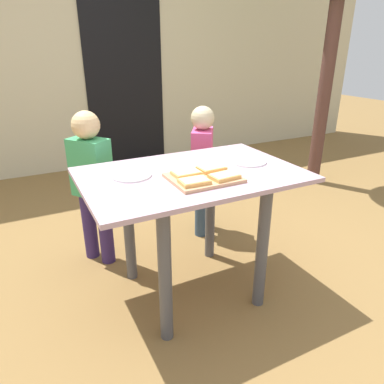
% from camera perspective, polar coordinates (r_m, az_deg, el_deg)
% --- Properties ---
extents(ground_plane, '(16.00, 16.00, 0.00)m').
position_cam_1_polar(ground_plane, '(2.20, -0.06, -15.29)').
color(ground_plane, olive).
extents(house_wall_back, '(8.00, 0.20, 2.79)m').
position_cam_1_polar(house_wall_back, '(4.31, -17.73, 22.17)').
color(house_wall_back, beige).
rests_on(house_wall_back, ground).
extents(house_door, '(0.90, 0.02, 2.00)m').
position_cam_1_polar(house_door, '(4.33, -10.72, 17.56)').
color(house_door, black).
rests_on(house_door, ground).
extents(dining_table, '(1.13, 0.74, 0.74)m').
position_cam_1_polar(dining_table, '(1.90, -0.07, -1.03)').
color(dining_table, '#B696A9').
rests_on(dining_table, ground).
extents(cutting_board, '(0.33, 0.27, 0.02)m').
position_cam_1_polar(cutting_board, '(1.74, 1.88, 2.28)').
color(cutting_board, tan).
rests_on(cutting_board, dining_table).
extents(pizza_slice_far_right, '(0.14, 0.10, 0.02)m').
position_cam_1_polar(pizza_slice_far_right, '(1.82, 3.14, 3.83)').
color(pizza_slice_far_right, '#E6A657').
rests_on(pizza_slice_far_right, cutting_board).
extents(pizza_slice_near_left, '(0.14, 0.10, 0.02)m').
position_cam_1_polar(pizza_slice_near_left, '(1.64, 0.38, 1.73)').
color(pizza_slice_near_left, '#E6A657').
rests_on(pizza_slice_near_left, cutting_board).
extents(pizza_slice_far_left, '(0.14, 0.10, 0.02)m').
position_cam_1_polar(pizza_slice_far_left, '(1.75, -0.90, 3.05)').
color(pizza_slice_far_left, '#E6A657').
rests_on(pizza_slice_far_left, cutting_board).
extents(pizza_slice_near_right, '(0.14, 0.11, 0.02)m').
position_cam_1_polar(pizza_slice_near_right, '(1.72, 5.21, 2.55)').
color(pizza_slice_near_right, '#E6A657').
rests_on(pizza_slice_near_right, cutting_board).
extents(plate_white_right, '(0.20, 0.20, 0.01)m').
position_cam_1_polar(plate_white_right, '(2.03, 9.03, 4.87)').
color(plate_white_right, white).
rests_on(plate_white_right, dining_table).
extents(plate_white_left, '(0.20, 0.20, 0.01)m').
position_cam_1_polar(plate_white_left, '(1.81, -9.71, 2.66)').
color(plate_white_left, white).
rests_on(plate_white_left, dining_table).
extents(child_left, '(0.25, 0.28, 1.00)m').
position_cam_1_polar(child_left, '(2.30, -15.78, 1.90)').
color(child_left, '#36255B').
rests_on(child_left, ground).
extents(child_right, '(0.25, 0.28, 0.96)m').
position_cam_1_polar(child_right, '(2.60, 1.64, 4.64)').
color(child_right, '#354C67').
rests_on(child_right, ground).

